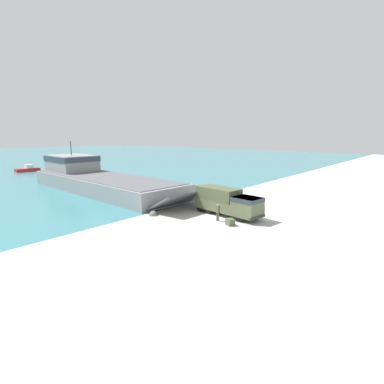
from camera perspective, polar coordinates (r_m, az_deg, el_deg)
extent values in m
plane|color=#B7B5AD|center=(34.64, 8.67, -3.56)|extent=(240.00, 240.00, 0.00)
cube|color=gray|center=(47.87, -16.39, 1.51)|extent=(10.12, 30.36, 2.22)
cube|color=#56565B|center=(47.71, -16.46, 2.87)|extent=(9.37, 29.13, 0.08)
cube|color=gray|center=(56.63, -21.88, 5.13)|extent=(6.49, 8.67, 2.79)
cube|color=#28333D|center=(56.56, -21.94, 5.96)|extent=(6.66, 8.77, 0.84)
cylinder|color=#3F3F42|center=(56.46, -22.07, 7.75)|extent=(0.16, 0.16, 2.40)
cube|color=#56565B|center=(34.62, -2.01, -1.33)|extent=(7.57, 4.11, 2.10)
cube|color=#566042|center=(32.36, 6.74, -2.76)|extent=(3.23, 8.09, 1.07)
cube|color=#566042|center=(30.57, 10.49, -1.81)|extent=(2.48, 2.92, 0.88)
cube|color=#28333D|center=(30.52, 10.50, -1.41)|extent=(2.56, 2.95, 0.44)
cube|color=#495236|center=(32.96, 5.02, -0.30)|extent=(2.80, 5.22, 1.37)
cube|color=#2D2D2D|center=(30.19, 12.31, -4.71)|extent=(2.38, 0.52, 0.32)
cylinder|color=black|center=(31.71, 11.22, -3.74)|extent=(0.51, 1.39, 1.35)
cylinder|color=black|center=(30.22, 9.07, -4.40)|extent=(0.51, 1.39, 1.35)
cylinder|color=black|center=(34.34, 5.37, -2.44)|extent=(0.51, 1.39, 1.35)
cylinder|color=black|center=(32.97, 3.14, -2.98)|extent=(0.51, 1.39, 1.35)
cylinder|color=black|center=(35.06, 4.03, -2.14)|extent=(0.51, 1.39, 1.35)
cylinder|color=black|center=(33.72, 1.79, -2.65)|extent=(0.51, 1.39, 1.35)
cylinder|color=#4C4738|center=(30.40, 4.80, -4.71)|extent=(0.14, 0.14, 0.84)
cylinder|color=#4C4738|center=(30.27, 5.03, -4.78)|extent=(0.14, 0.14, 0.84)
cube|color=#4C4738|center=(30.14, 4.94, -3.36)|extent=(0.33, 0.48, 0.67)
sphere|color=tan|center=(30.03, 4.95, -2.53)|extent=(0.23, 0.23, 0.23)
cube|color=#B22323|center=(80.10, -28.85, 3.72)|extent=(5.20, 2.36, 0.75)
cube|color=silver|center=(80.14, -28.64, 4.31)|extent=(1.60, 1.55, 0.83)
cylinder|color=#333338|center=(41.32, 5.52, -0.75)|extent=(0.21, 0.21, 0.50)
sphere|color=#333338|center=(41.26, 5.53, -0.33)|extent=(0.24, 0.24, 0.24)
cube|color=#475638|center=(29.08, 7.27, -5.69)|extent=(0.89, 0.96, 0.64)
sphere|color=#66605B|center=(32.65, -7.36, -4.42)|extent=(0.96, 0.96, 0.96)
sphere|color=gray|center=(40.33, 3.58, -1.38)|extent=(0.74, 0.74, 0.74)
sphere|color=gray|center=(43.88, 4.58, -0.38)|extent=(1.26, 1.26, 1.26)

